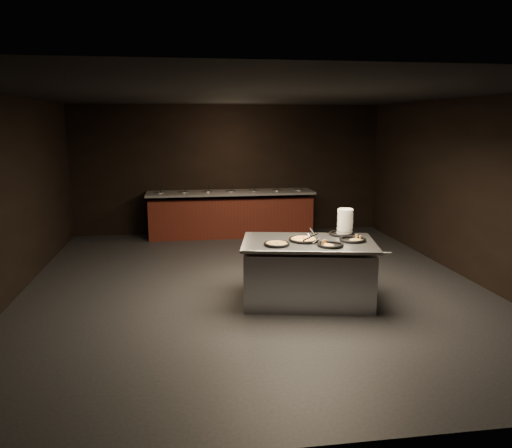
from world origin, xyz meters
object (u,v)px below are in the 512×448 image
object	(u,v)px
pan_veggie_whole	(277,244)
pan_cheese_whole	(304,239)
plate_stack	(345,222)
serving_counter	(308,273)

from	to	relation	value
pan_veggie_whole	pan_cheese_whole	bearing A→B (deg)	25.24
plate_stack	pan_veggie_whole	bearing A→B (deg)	-156.42
pan_veggie_whole	pan_cheese_whole	distance (m)	0.47
serving_counter	pan_veggie_whole	distance (m)	0.70
pan_cheese_whole	pan_veggie_whole	bearing A→B (deg)	-154.76
pan_veggie_whole	pan_cheese_whole	world-z (taller)	same
serving_counter	plate_stack	world-z (taller)	plate_stack
plate_stack	pan_veggie_whole	xyz separation A→B (m)	(-1.11, -0.49, -0.17)
serving_counter	pan_cheese_whole	size ratio (longest dim) A/B	4.70
serving_counter	pan_veggie_whole	xyz separation A→B (m)	(-0.48, -0.16, 0.48)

